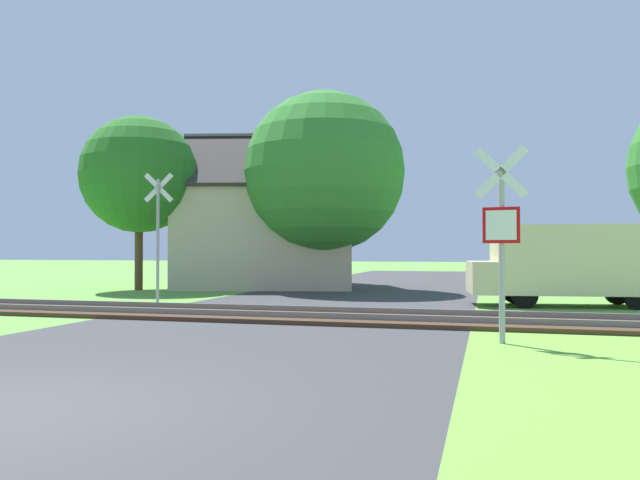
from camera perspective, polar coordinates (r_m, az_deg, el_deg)
name	(u,v)px	position (r m, az deg, el deg)	size (l,w,h in m)	color
ground_plane	(0,415)	(6.78, -27.25, -14.05)	(160.00, 160.00, 0.00)	#5B933D
road_asphalt	(121,374)	(8.34, -17.75, -11.60)	(8.20, 80.00, 0.01)	#38383A
rail_track	(287,316)	(14.35, -2.99, -6.92)	(60.00, 2.60, 0.22)	#422D1E
stop_sign_near	(501,232)	(10.76, 16.26, 0.71)	(0.87, 0.19, 3.28)	#9E9EA5
crossing_sign_far	(158,228)	(19.04, -14.59, 1.06)	(0.86, 0.22, 3.85)	#9E9EA5
house	(269,234)	(26.75, -4.66, 0.54)	(8.64, 8.16, 6.57)	#C6B293
tree_left	(139,175)	(25.59, -16.20, 5.74)	(4.57, 4.57, 6.81)	#513823
tree_center	(324,172)	(24.40, 0.40, 6.20)	(6.27, 6.27, 7.73)	#513823
mail_truck	(566,262)	(18.57, 21.55, -1.85)	(5.11, 2.50, 2.24)	beige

